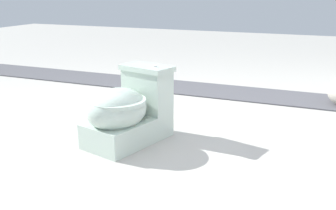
% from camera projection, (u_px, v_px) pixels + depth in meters
% --- Properties ---
extents(ground_plane, '(14.00, 14.00, 0.00)m').
position_uv_depth(ground_plane, '(144.00, 134.00, 2.89)').
color(ground_plane, '#A8A59E').
extents(gravel_strip, '(0.56, 8.00, 0.01)m').
position_uv_depth(gravel_strip, '(249.00, 94.00, 3.93)').
color(gravel_strip, '#4C4C51').
rests_on(gravel_strip, ground).
extents(toilet, '(0.71, 0.52, 0.52)m').
position_uv_depth(toilet, '(127.00, 111.00, 2.68)').
color(toilet, '#B2C6B7').
rests_on(toilet, ground).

